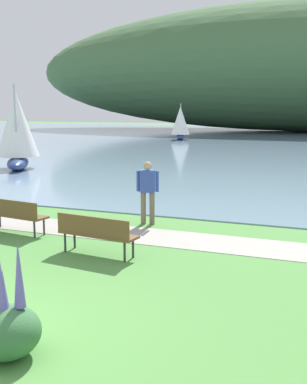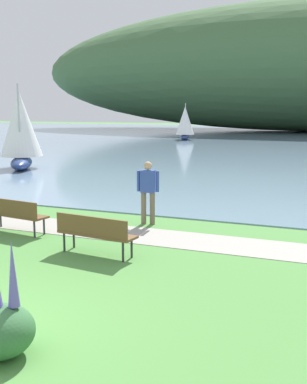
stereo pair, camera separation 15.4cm
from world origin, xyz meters
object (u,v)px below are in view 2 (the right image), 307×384
(sailboat_toward_hillside, at_px, (21,129))
(person_at_shoreline, at_px, (148,189))
(park_bench_further_along, at_px, (14,213))
(sailboat_mid_bay, at_px, (185,123))
(park_bench_near_camera, at_px, (95,232))

(sailboat_toward_hillside, bearing_deg, person_at_shoreline, -38.89)
(park_bench_further_along, distance_m, person_at_shoreline, 3.53)
(park_bench_further_along, height_order, person_at_shoreline, person_at_shoreline)
(person_at_shoreline, xyz_separation_m, sailboat_mid_bay, (-10.91, 34.98, 0.78))
(person_at_shoreline, height_order, sailboat_toward_hillside, sailboat_toward_hillside)
(park_bench_further_along, relative_size, person_at_shoreline, 1.08)
(park_bench_near_camera, bearing_deg, sailboat_mid_bay, 106.12)
(park_bench_near_camera, xyz_separation_m, park_bench_further_along, (-2.83, 0.91, 0.00))
(park_bench_near_camera, distance_m, person_at_shoreline, 3.11)
(park_bench_near_camera, bearing_deg, park_bench_further_along, 162.15)
(sailboat_mid_bay, bearing_deg, sailboat_toward_hillside, -90.11)
(park_bench_further_along, bearing_deg, person_at_shoreline, 38.20)
(park_bench_near_camera, distance_m, sailboat_toward_hillside, 16.33)
(person_at_shoreline, relative_size, sailboat_toward_hillside, 0.40)
(park_bench_near_camera, bearing_deg, sailboat_toward_hillside, 132.83)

